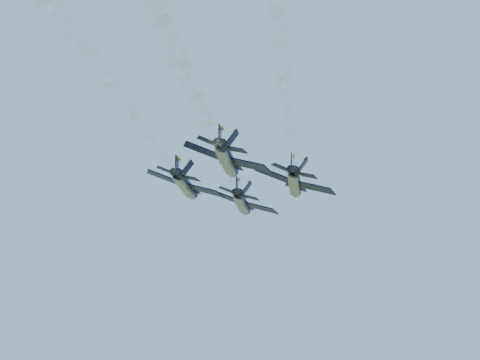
% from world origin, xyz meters
% --- Properties ---
extents(jet_lead, '(12.87, 17.61, 5.34)m').
position_xyz_m(jet_lead, '(1.81, 12.49, 103.41)').
color(jet_lead, black).
extents(jet_left, '(12.87, 17.61, 5.34)m').
position_xyz_m(jet_left, '(-4.72, -0.04, 103.41)').
color(jet_left, black).
extents(jet_right, '(12.87, 17.61, 5.34)m').
position_xyz_m(jet_right, '(12.74, 2.69, 103.41)').
color(jet_right, black).
extents(jet_slot, '(12.87, 17.61, 5.34)m').
position_xyz_m(jet_slot, '(5.01, -10.72, 103.41)').
color(jet_slot, black).
extents(smoke_trail_lead, '(11.17, 68.55, 2.76)m').
position_xyz_m(smoke_trail_lead, '(8.84, -39.47, 103.44)').
color(smoke_trail_lead, white).
extents(smoke_trail_left, '(11.17, 68.55, 2.76)m').
position_xyz_m(smoke_trail_left, '(2.31, -52.00, 103.44)').
color(smoke_trail_left, white).
extents(smoke_trail_right, '(11.17, 68.55, 2.76)m').
position_xyz_m(smoke_trail_right, '(19.77, -49.27, 103.44)').
color(smoke_trail_right, white).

